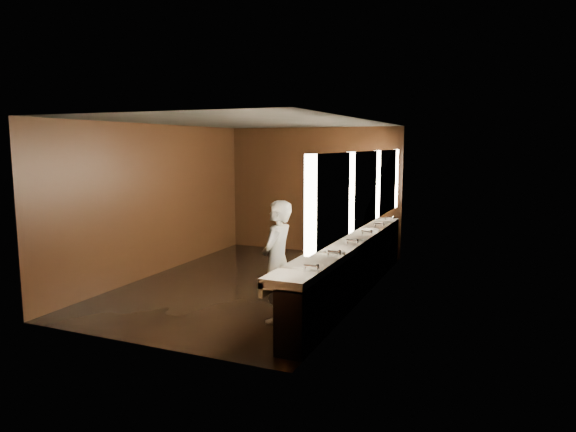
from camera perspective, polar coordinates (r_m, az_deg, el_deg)
The scene contains 10 objects.
floor at distance 9.10m, azimuth -3.93°, elevation -7.52°, with size 6.00×6.00×0.00m, color black.
ceiling at distance 8.78m, azimuth -4.11°, elevation 10.38°, with size 4.00×6.00×0.02m, color #2D2D2B.
wall_back at distance 11.57m, azimuth 2.77°, elevation 2.88°, with size 4.00×0.02×2.80m, color black.
wall_front at distance 6.34m, azimuth -16.47°, elevation -1.72°, with size 4.00×0.02×2.80m, color black.
wall_left at distance 9.90m, azimuth -14.38°, elevation 1.77°, with size 0.02×6.00×2.80m, color black.
wall_right at distance 8.12m, azimuth 8.64°, elevation 0.60°, with size 0.02×6.00×2.80m, color black.
sink_counter at distance 8.34m, azimuth 7.13°, elevation -5.49°, with size 0.55×5.40×1.01m.
mirror_band at distance 8.09m, azimuth 8.56°, elevation 3.07°, with size 0.06×5.03×1.15m.
person at distance 7.03m, azimuth -1.20°, elevation -5.09°, with size 0.61×0.40×1.68m, color #7E95BC.
trash_bin at distance 7.32m, azimuth 2.68°, elevation -9.29°, with size 0.33×0.33×0.52m, color black.
Camera 1 is at (4.00, -7.80, 2.44)m, focal length 32.00 mm.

